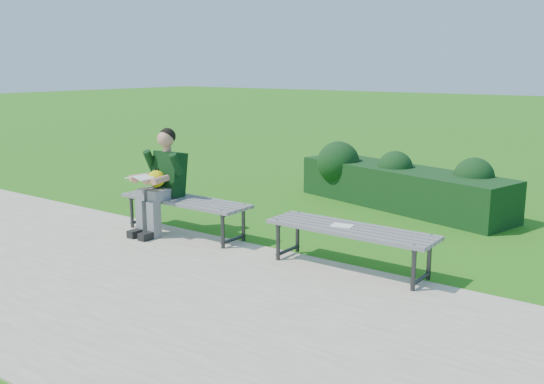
{
  "coord_description": "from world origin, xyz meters",
  "views": [
    {
      "loc": [
        4.26,
        -5.46,
        2.1
      ],
      "look_at": [
        0.35,
        -0.1,
        0.71
      ],
      "focal_mm": 40.0,
      "sensor_mm": 36.0,
      "label": 1
    }
  ],
  "objects": [
    {
      "name": "ground",
      "position": [
        0.0,
        0.0,
        0.0
      ],
      "size": [
        80.0,
        80.0,
        0.0
      ],
      "color": "#2A7D17",
      "rests_on": "ground"
    },
    {
      "name": "walkway",
      "position": [
        0.0,
        -1.75,
        0.01
      ],
      "size": [
        30.0,
        3.5,
        0.02
      ],
      "color": "#ACA492",
      "rests_on": "ground"
    },
    {
      "name": "hedge",
      "position": [
        0.51,
        2.9,
        0.37
      ],
      "size": [
        3.56,
        1.72,
        0.91
      ],
      "color": "#164111",
      "rests_on": "ground"
    },
    {
      "name": "bench_left",
      "position": [
        -0.95,
        -0.16,
        0.42
      ],
      "size": [
        1.8,
        0.5,
        0.46
      ],
      "color": "gray",
      "rests_on": "walkway"
    },
    {
      "name": "bench_right",
      "position": [
        1.37,
        -0.13,
        0.42
      ],
      "size": [
        1.8,
        0.5,
        0.46
      ],
      "color": "gray",
      "rests_on": "walkway"
    },
    {
      "name": "seated_boy",
      "position": [
        -1.25,
        -0.25,
        0.71
      ],
      "size": [
        0.56,
        0.76,
        1.31
      ],
      "color": "slate",
      "rests_on": "walkway"
    },
    {
      "name": "paper_sheet",
      "position": [
        1.27,
        -0.13,
        0.47
      ],
      "size": [
        0.25,
        0.2,
        0.01
      ],
      "color": "white",
      "rests_on": "bench_right"
    }
  ]
}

